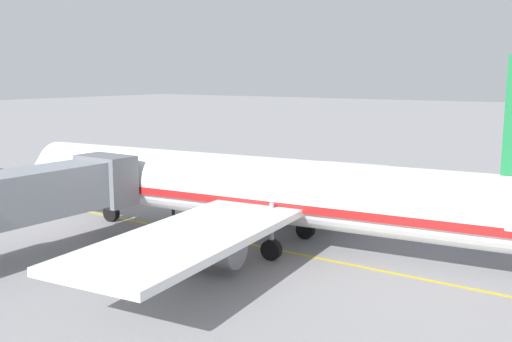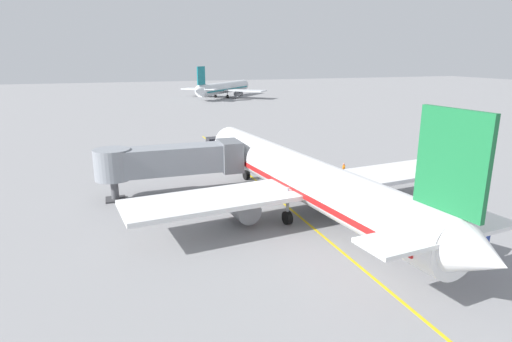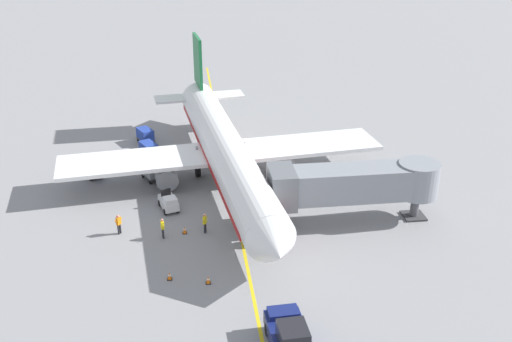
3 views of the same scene
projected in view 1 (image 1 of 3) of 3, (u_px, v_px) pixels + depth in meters
ground_plane at (280, 250)px, 32.41m from camera, size 400.00×400.00×0.00m
gate_lead_in_line at (280, 250)px, 32.41m from camera, size 0.24×80.00×0.01m
parked_airliner at (263, 191)px, 33.08m from camera, size 30.40×37.34×10.63m
jet_bridge at (18, 197)px, 30.03m from camera, size 13.91×3.50×4.98m
pushback_tractor at (0, 187)px, 45.00m from camera, size 2.41×4.50×2.40m
baggage_tug_lead at (246, 205)px, 40.46m from camera, size 1.87×2.74×1.62m
baggage_tug_trailing at (389, 200)px, 42.06m from camera, size 2.21×2.77×1.62m
baggage_cart_front at (337, 209)px, 38.26m from camera, size 2.15×2.90×1.58m
baggage_cart_second_in_train at (377, 213)px, 37.10m from camera, size 2.15×2.90×1.58m
baggage_cart_third_in_train at (420, 219)px, 35.57m from camera, size 2.15×2.90×1.58m
baggage_cart_tail_end at (491, 227)px, 33.69m from camera, size 2.15×2.90×1.58m
ground_crew_wing_walker at (199, 193)px, 43.36m from camera, size 0.31×0.73×1.69m
ground_crew_loader at (173, 202)px, 40.45m from camera, size 0.36×0.71×1.69m
ground_crew_marshaller at (238, 188)px, 45.56m from camera, size 0.54×0.61×1.69m
safety_cone_nose_left at (141, 194)px, 46.25m from camera, size 0.36×0.36×0.59m
safety_cone_nose_right at (108, 199)px, 44.55m from camera, size 0.36×0.36×0.59m
safety_cone_wing_tip at (189, 207)px, 41.83m from camera, size 0.36×0.36×0.59m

